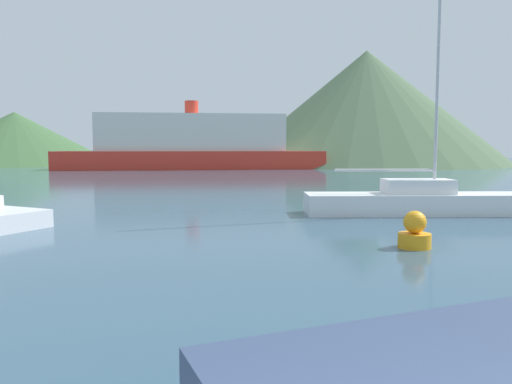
{
  "coord_description": "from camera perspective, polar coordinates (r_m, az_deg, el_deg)",
  "views": [
    {
      "loc": [
        -0.81,
        -0.78,
        2.51
      ],
      "look_at": [
        0.44,
        14.0,
        1.2
      ],
      "focal_mm": 35.0,
      "sensor_mm": 36.0,
      "label": 1
    }
  ],
  "objects": [
    {
      "name": "hill_east",
      "position": [
        79.29,
        12.45,
        9.36
      ],
      "size": [
        42.21,
        42.21,
        17.28
      ],
      "color": "#4C6647",
      "rests_on": "ground_plane"
    },
    {
      "name": "sailboat_middle",
      "position": [
        19.95,
        17.96,
        -0.86
      ],
      "size": [
        8.58,
        2.41,
        11.76
      ],
      "rotation": [
        0.0,
        0.0,
        -0.06
      ],
      "color": "white",
      "rests_on": "ground_plane"
    },
    {
      "name": "hill_central",
      "position": [
        77.9,
        -8.62,
        5.99
      ],
      "size": [
        35.99,
        35.99,
        7.75
      ],
      "color": "#4C6647",
      "rests_on": "ground_plane"
    },
    {
      "name": "buoy_marker",
      "position": [
        13.21,
        17.67,
        -4.44
      ],
      "size": [
        0.82,
        0.82,
        0.94
      ],
      "color": "orange",
      "rests_on": "ground_plane"
    },
    {
      "name": "ferry_distant",
      "position": [
        60.63,
        -7.34,
        5.35
      ],
      "size": [
        31.68,
        7.76,
        8.11
      ],
      "rotation": [
        0.0,
        0.0,
        0.04
      ],
      "color": "red",
      "rests_on": "ground_plane"
    },
    {
      "name": "hill_west",
      "position": [
        85.25,
        -25.82,
        5.55
      ],
      "size": [
        30.02,
        30.02,
        8.01
      ],
      "color": "#3D6038",
      "rests_on": "ground_plane"
    }
  ]
}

